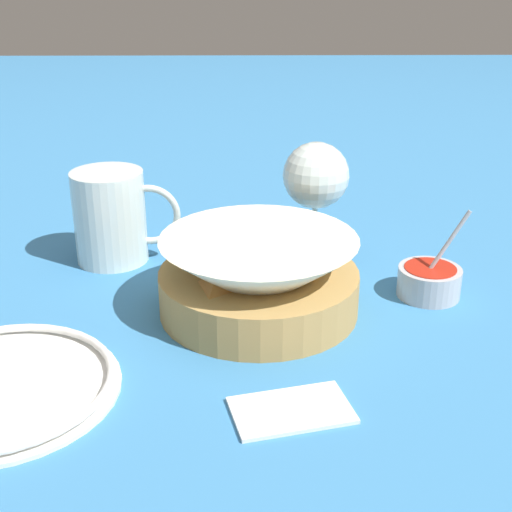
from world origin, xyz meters
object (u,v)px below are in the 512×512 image
at_px(food_basket, 256,280).
at_px(wine_glass, 316,179).
at_px(sauce_cup, 429,280).
at_px(beer_mug, 112,220).

xyz_separation_m(food_basket, wine_glass, (0.08, 0.16, 0.07)).
bearing_deg(food_basket, sauce_cup, 10.66).
bearing_deg(food_basket, beer_mug, 141.27).
xyz_separation_m(food_basket, beer_mug, (-0.18, 0.15, 0.02)).
bearing_deg(beer_mug, food_basket, -38.73).
relative_size(food_basket, beer_mug, 1.62).
height_order(food_basket, sauce_cup, sauce_cup).
bearing_deg(sauce_cup, food_basket, -169.34).
distance_m(sauce_cup, wine_glass, 0.19).
bearing_deg(beer_mug, wine_glass, 3.20).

